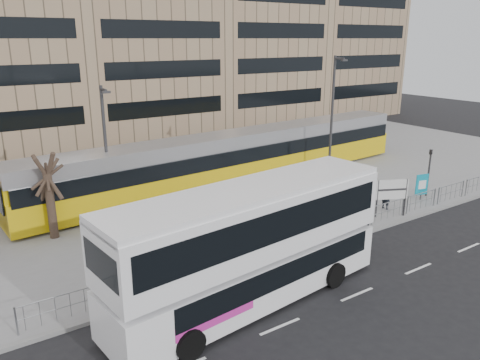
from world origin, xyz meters
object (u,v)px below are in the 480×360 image
station_sign (392,191)px  tram (237,157)px  ad_panel (422,185)px  lamp_post_west (106,145)px  traffic_light_east (429,167)px  traffic_light_west (151,231)px  double_decker_bus (251,242)px  pedestrian (386,196)px  lamp_post_east (332,115)px  bare_tree (44,149)px

station_sign → tram: bearing=133.9°
ad_panel → lamp_post_west: bearing=166.7°
traffic_light_east → traffic_light_west: bearing=168.2°
double_decker_bus → tram: (8.17, 13.31, -0.61)m
station_sign → pedestrian: size_ratio=1.37×
tram → lamp_post_east: size_ratio=3.52×
bare_tree → ad_panel: bearing=-18.2°
station_sign → traffic_light_west: 14.19m
traffic_light_west → traffic_light_east: 19.10m
station_sign → pedestrian: bearing=76.1°
tram → ad_panel: bearing=-55.9°
traffic_light_east → lamp_post_east: (-2.74, 6.17, 2.79)m
double_decker_bus → station_sign: (11.79, 2.80, -0.90)m
tram → traffic_light_east: 12.74m
pedestrian → lamp_post_west: lamp_post_west is taller
ad_panel → pedestrian: bearing=-168.3°
traffic_light_west → ad_panel: bearing=-0.5°
tram → pedestrian: tram is taller
station_sign → bare_tree: bare_tree is taller
tram → lamp_post_east: (5.86, -3.23, 2.95)m
pedestrian → bare_tree: (-17.61, 6.69, 3.87)m
station_sign → ad_panel: 4.11m
station_sign → lamp_post_west: 16.51m
lamp_post_east → traffic_light_west: bearing=-160.0°
traffic_light_east → bare_tree: size_ratio=0.47×
lamp_post_west → lamp_post_east: 15.55m
ad_panel → tram: bearing=142.4°
tram → traffic_light_east: tram is taller
ad_panel → lamp_post_west: size_ratio=0.23×
station_sign → lamp_post_west: bearing=168.3°
traffic_light_west → lamp_post_east: bearing=21.0°
bare_tree → station_sign: bearing=-24.5°
station_sign → pedestrian: station_sign is taller
traffic_light_east → lamp_post_west: 20.13m
station_sign → lamp_post_east: lamp_post_east is taller
lamp_post_west → lamp_post_east: lamp_post_east is taller
lamp_post_east → station_sign: bearing=-107.1°
double_decker_bus → lamp_post_west: bearing=90.0°
pedestrian → lamp_post_east: 7.58m
station_sign → traffic_light_west: bearing=-160.5°
double_decker_bus → bare_tree: 11.83m
double_decker_bus → tram: bearing=52.5°
double_decker_bus → pedestrian: 13.23m
traffic_light_west → tram: bearing=42.2°
lamp_post_west → pedestrian: bearing=-32.2°
station_sign → traffic_light_west: traffic_light_west is taller
tram → ad_panel: (7.60, -9.68, -0.83)m
pedestrian → traffic_light_east: bearing=-92.7°
double_decker_bus → tram: double_decker_bus is taller
station_sign → lamp_post_west: (-13.10, 9.73, 2.53)m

